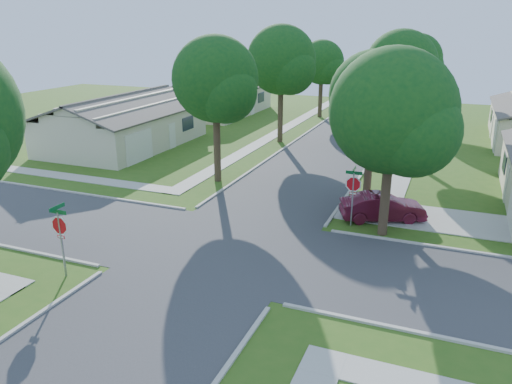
{
  "coord_description": "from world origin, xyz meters",
  "views": [
    {
      "loc": [
        8.85,
        -18.29,
        9.45
      ],
      "look_at": [
        0.17,
        3.37,
        1.6
      ],
      "focal_mm": 35.0,
      "sensor_mm": 36.0,
      "label": 1
    }
  ],
  "objects_px": {
    "tree_w_near": "(216,83)",
    "car_curb_west": "(359,107)",
    "stop_sign_ne": "(353,187)",
    "tree_ne_corner": "(394,117)",
    "tree_e_mid": "(401,70)",
    "tree_w_mid": "(282,63)",
    "tree_e_near": "(374,99)",
    "house_nw_far": "(217,100)",
    "stop_sign_sw": "(60,229)",
    "tree_e_far": "(416,62)",
    "car_driveway": "(382,207)",
    "tree_w_far": "(322,64)",
    "house_nw_near": "(125,127)",
    "car_curb_east": "(372,117)"
  },
  "relations": [
    {
      "from": "tree_e_near",
      "to": "tree_e_far",
      "type": "xyz_separation_m",
      "value": [
        0.0,
        25.0,
        0.34
      ]
    },
    {
      "from": "stop_sign_ne",
      "to": "tree_e_mid",
      "type": "height_order",
      "value": "tree_e_mid"
    },
    {
      "from": "tree_e_near",
      "to": "tree_w_near",
      "type": "distance_m",
      "value": 9.41
    },
    {
      "from": "tree_e_mid",
      "to": "tree_e_far",
      "type": "relative_size",
      "value": 1.06
    },
    {
      "from": "stop_sign_sw",
      "to": "tree_e_mid",
      "type": "xyz_separation_m",
      "value": [
        9.46,
        25.71,
        4.22
      ]
    },
    {
      "from": "tree_w_mid",
      "to": "car_driveway",
      "type": "height_order",
      "value": "tree_w_mid"
    },
    {
      "from": "house_nw_near",
      "to": "car_driveway",
      "type": "height_order",
      "value": "house_nw_near"
    },
    {
      "from": "stop_sign_sw",
      "to": "tree_e_far",
      "type": "relative_size",
      "value": 0.34
    },
    {
      "from": "tree_e_near",
      "to": "house_nw_far",
      "type": "relative_size",
      "value": 0.61
    },
    {
      "from": "stop_sign_ne",
      "to": "car_curb_east",
      "type": "relative_size",
      "value": 0.72
    },
    {
      "from": "house_nw_far",
      "to": "car_driveway",
      "type": "distance_m",
      "value": 34.04
    },
    {
      "from": "stop_sign_sw",
      "to": "house_nw_far",
      "type": "height_order",
      "value": "house_nw_far"
    },
    {
      "from": "tree_ne_corner",
      "to": "stop_sign_ne",
      "type": "bearing_deg",
      "value": 163.45
    },
    {
      "from": "house_nw_far",
      "to": "tree_e_far",
      "type": "bearing_deg",
      "value": 5.53
    },
    {
      "from": "car_curb_east",
      "to": "tree_e_near",
      "type": "bearing_deg",
      "value": -88.32
    },
    {
      "from": "tree_e_far",
      "to": "tree_ne_corner",
      "type": "relative_size",
      "value": 1.01
    },
    {
      "from": "tree_w_mid",
      "to": "tree_w_near",
      "type": "bearing_deg",
      "value": -90.02
    },
    {
      "from": "stop_sign_ne",
      "to": "stop_sign_sw",
      "type": "bearing_deg",
      "value": -135.0
    },
    {
      "from": "stop_sign_sw",
      "to": "tree_w_near",
      "type": "xyz_separation_m",
      "value": [
        0.06,
        13.71,
        4.08
      ]
    },
    {
      "from": "tree_e_far",
      "to": "stop_sign_sw",
      "type": "bearing_deg",
      "value": -103.73
    },
    {
      "from": "stop_sign_ne",
      "to": "house_nw_near",
      "type": "xyz_separation_m",
      "value": [
        -20.69,
        10.3,
        -0.51
      ]
    },
    {
      "from": "tree_e_near",
      "to": "car_driveway",
      "type": "bearing_deg",
      "value": -67.3
    },
    {
      "from": "tree_e_mid",
      "to": "tree_w_mid",
      "type": "distance_m",
      "value": 9.4
    },
    {
      "from": "tree_w_far",
      "to": "car_curb_west",
      "type": "relative_size",
      "value": 1.71
    },
    {
      "from": "tree_e_far",
      "to": "house_nw_far",
      "type": "bearing_deg",
      "value": -174.47
    },
    {
      "from": "tree_w_near",
      "to": "stop_sign_ne",
      "type": "bearing_deg",
      "value": -24.74
    },
    {
      "from": "tree_w_near",
      "to": "car_curb_east",
      "type": "distance_m",
      "value": 24.24
    },
    {
      "from": "tree_ne_corner",
      "to": "car_curb_east",
      "type": "height_order",
      "value": "tree_ne_corner"
    },
    {
      "from": "tree_w_mid",
      "to": "house_nw_far",
      "type": "height_order",
      "value": "tree_w_mid"
    },
    {
      "from": "house_nw_far",
      "to": "car_curb_west",
      "type": "height_order",
      "value": "house_nw_far"
    },
    {
      "from": "tree_w_mid",
      "to": "house_nw_near",
      "type": "bearing_deg",
      "value": -152.1
    },
    {
      "from": "tree_w_near",
      "to": "tree_w_far",
      "type": "relative_size",
      "value": 1.12
    },
    {
      "from": "stop_sign_ne",
      "to": "house_nw_far",
      "type": "distance_m",
      "value": 34.26
    },
    {
      "from": "house_nw_far",
      "to": "car_curb_east",
      "type": "bearing_deg",
      "value": -0.33
    },
    {
      "from": "tree_w_near",
      "to": "car_curb_west",
      "type": "bearing_deg",
      "value": 83.2
    },
    {
      "from": "tree_e_mid",
      "to": "tree_e_far",
      "type": "bearing_deg",
      "value": 90.02
    },
    {
      "from": "stop_sign_ne",
      "to": "tree_e_far",
      "type": "relative_size",
      "value": 0.34
    },
    {
      "from": "house_nw_near",
      "to": "car_curb_east",
      "type": "bearing_deg",
      "value": 44.51
    },
    {
      "from": "tree_w_mid",
      "to": "house_nw_near",
      "type": "xyz_separation_m",
      "value": [
        -11.35,
        -6.01,
        -4.97
      ]
    },
    {
      "from": "house_nw_near",
      "to": "car_curb_west",
      "type": "bearing_deg",
      "value": 57.14
    },
    {
      "from": "tree_ne_corner",
      "to": "car_driveway",
      "type": "relative_size",
      "value": 2.06
    },
    {
      "from": "tree_w_near",
      "to": "house_nw_near",
      "type": "xyz_separation_m",
      "value": [
        -11.35,
        5.99,
        -4.6
      ]
    },
    {
      "from": "stop_sign_ne",
      "to": "tree_ne_corner",
      "type": "xyz_separation_m",
      "value": [
        1.66,
        -0.49,
        3.56
      ]
    },
    {
      "from": "car_curb_west",
      "to": "tree_e_mid",
      "type": "bearing_deg",
      "value": 111.51
    },
    {
      "from": "tree_e_far",
      "to": "car_driveway",
      "type": "relative_size",
      "value": 2.07
    },
    {
      "from": "tree_ne_corner",
      "to": "stop_sign_sw",
      "type": "bearing_deg",
      "value": -141.16
    },
    {
      "from": "tree_e_mid",
      "to": "house_nw_near",
      "type": "distance_m",
      "value": 22.12
    },
    {
      "from": "stop_sign_sw",
      "to": "car_curb_west",
      "type": "bearing_deg",
      "value": 85.3
    },
    {
      "from": "tree_e_near",
      "to": "tree_ne_corner",
      "type": "distance_m",
      "value": 5.06
    },
    {
      "from": "tree_e_near",
      "to": "house_nw_near",
      "type": "height_order",
      "value": "tree_e_near"
    }
  ]
}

